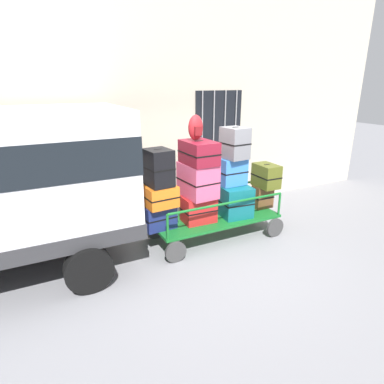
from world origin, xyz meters
TOP-DOWN VIEW (x-y plane):
  - ground_plane at (0.00, 0.00)m, footprint 40.00×40.00m
  - building_wall at (0.01, 2.24)m, footprint 12.00×0.38m
  - luggage_cart at (0.21, 0.51)m, footprint 2.54×1.05m
  - cart_railing at (0.21, 0.51)m, footprint 2.42×0.92m
  - suitcase_left_bottom at (-0.94, 0.54)m, footprint 0.59×0.38m
  - suitcase_left_middle at (-0.94, 0.53)m, footprint 0.58×0.61m
  - suitcase_left_top at (-0.94, 0.50)m, footprint 0.45×0.52m
  - suitcase_midleft_bottom at (-0.17, 0.50)m, footprint 0.62×0.45m
  - suitcase_midleft_middle at (-0.17, 0.54)m, footprint 0.57×0.75m
  - suitcase_midleft_top at (-0.17, 0.51)m, footprint 0.52×0.72m
  - suitcase_center_bottom at (0.60, 0.47)m, footprint 0.63×0.70m
  - suitcase_center_middle at (0.60, 0.52)m, footprint 0.52×0.27m
  - suitcase_center_top at (0.60, 0.53)m, footprint 0.45×0.51m
  - suitcase_midright_bottom at (1.36, 0.55)m, footprint 0.41×0.28m
  - suitcase_midright_middle at (1.36, 0.48)m, footprint 0.38×0.56m
  - backpack at (-0.21, 0.56)m, footprint 0.27×0.22m

SIDE VIEW (x-z plane):
  - ground_plane at x=0.00m, z-range 0.00..0.00m
  - luggage_cart at x=0.21m, z-range 0.14..0.57m
  - suitcase_left_bottom at x=-0.94m, z-range 0.43..0.88m
  - suitcase_midright_bottom at x=1.36m, z-range 0.43..0.90m
  - suitcase_midleft_bottom at x=-0.17m, z-range 0.43..0.92m
  - suitcase_center_bottom at x=0.60m, z-range 0.43..1.03m
  - cart_railing at x=0.21m, z-range 0.58..1.05m
  - suitcase_left_middle at x=-0.94m, z-range 0.88..1.25m
  - suitcase_midright_middle at x=1.36m, z-range 0.90..1.37m
  - suitcase_midleft_middle at x=-0.17m, z-range 0.92..1.54m
  - suitcase_center_middle at x=0.60m, z-range 1.03..1.56m
  - suitcase_left_top at x=-0.94m, z-range 1.25..1.88m
  - suitcase_midleft_top at x=-0.17m, z-range 1.54..1.95m
  - suitcase_center_top at x=0.60m, z-range 1.56..2.14m
  - backpack at x=-0.21m, z-range 1.96..2.40m
  - building_wall at x=0.01m, z-range 0.00..5.00m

